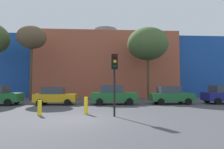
# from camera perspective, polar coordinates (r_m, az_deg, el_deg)

# --- Properties ---
(ground_plane) EXTENTS (200.00, 200.00, 0.00)m
(ground_plane) POSITION_cam_1_polar(r_m,az_deg,el_deg) (10.85, -9.46, -12.83)
(ground_plane) COLOR #47474C
(building_backdrop) EXTENTS (36.44, 13.65, 11.80)m
(building_backdrop) POSITION_cam_1_polar(r_m,az_deg,el_deg) (34.62, -1.90, 1.94)
(building_backdrop) COLOR #B2563D
(building_backdrop) RESTS_ON ground_plane
(parked_car_1) EXTENTS (3.78, 1.86, 1.64)m
(parked_car_1) POSITION_cam_1_polar(r_m,az_deg,el_deg) (18.97, -16.33, -6.05)
(parked_car_1) COLOR gold
(parked_car_1) RESTS_ON ground_plane
(parked_car_2) EXTENTS (4.21, 2.07, 1.83)m
(parked_car_2) POSITION_cam_1_polar(r_m,az_deg,el_deg) (18.55, 0.37, -5.95)
(parked_car_2) COLOR #1E662D
(parked_car_2) RESTS_ON ground_plane
(parked_car_3) EXTENTS (3.99, 1.96, 1.73)m
(parked_car_3) POSITION_cam_1_polar(r_m,az_deg,el_deg) (19.73, 16.77, -5.79)
(parked_car_3) COLOR #1E662D
(parked_car_3) RESTS_ON ground_plane
(traffic_light_island) EXTENTS (0.39, 0.38, 3.68)m
(traffic_light_island) POSITION_cam_1_polar(r_m,az_deg,el_deg) (11.52, 0.73, 1.22)
(traffic_light_island) COLOR black
(traffic_light_island) RESTS_ON ground_plane
(bare_tree_0) EXTENTS (5.11, 5.11, 9.03)m
(bare_tree_0) POSITION_cam_1_polar(r_m,az_deg,el_deg) (25.13, 10.41, 8.77)
(bare_tree_0) COLOR brown
(bare_tree_0) RESTS_ON ground_plane
(bare_tree_1) EXTENTS (3.47, 3.47, 9.00)m
(bare_tree_1) POSITION_cam_1_polar(r_m,az_deg,el_deg) (25.86, -22.43, 9.92)
(bare_tree_1) COLOR brown
(bare_tree_1) RESTS_ON ground_plane
(bollard_yellow_0) EXTENTS (0.24, 0.24, 0.92)m
(bollard_yellow_0) POSITION_cam_1_polar(r_m,az_deg,el_deg) (12.74, -20.44, -9.12)
(bollard_yellow_0) COLOR yellow
(bollard_yellow_0) RESTS_ON ground_plane
(bollard_yellow_1) EXTENTS (0.24, 0.24, 1.08)m
(bollard_yellow_1) POSITION_cam_1_polar(r_m,az_deg,el_deg) (12.66, -7.65, -8.96)
(bollard_yellow_1) COLOR yellow
(bollard_yellow_1) RESTS_ON ground_plane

